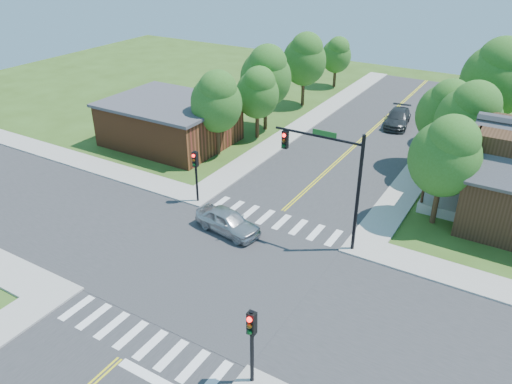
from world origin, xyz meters
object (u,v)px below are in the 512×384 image
Objects in this scene: signal_pole_se at (252,335)px; signal_pole_nw at (196,167)px; signal_mast_ne at (331,169)px; car_silver at (228,222)px; car_dgrey at (398,119)px.

signal_pole_nw is at bearing 135.00° from signal_pole_se.
signal_mast_ne reaches higher than signal_pole_se.
signal_mast_ne is 11.55m from signal_pole_se.
car_dgrey is at bearing 0.69° from car_silver.
signal_pole_se reaches higher than car_dgrey.
signal_pole_se is 0.83× the size of car_silver.
signal_pole_se is 1.00× the size of signal_pole_nw.
signal_mast_ne is at bearing 0.07° from signal_pole_nw.
signal_mast_ne is 9.76m from signal_pole_nw.
signal_pole_nw is 0.83× the size of car_silver.
signal_pole_se and signal_pole_nw have the same top height.
signal_pole_se is at bearing -132.76° from car_silver.
signal_pole_se is at bearing -45.00° from signal_pole_nw.
signal_pole_nw reaches higher than car_dgrey.
signal_mast_ne reaches higher than car_dgrey.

